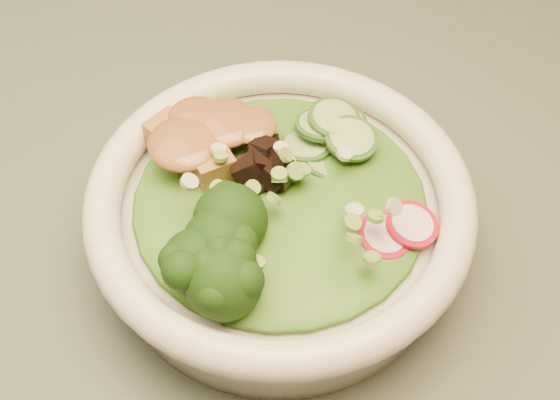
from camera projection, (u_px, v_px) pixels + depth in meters
name	position (u px, v px, depth m)	size (l,w,h in m)	color
salad_bowl	(280.00, 218.00, 0.53)	(0.26, 0.26, 0.07)	silver
lettuce_bed	(280.00, 199.00, 0.51)	(0.19, 0.19, 0.02)	#2C6014
broccoli_florets	(230.00, 251.00, 0.47)	(0.08, 0.07, 0.04)	black
radish_slices	(368.00, 235.00, 0.49)	(0.11, 0.04, 0.02)	maroon
cucumber_slices	(330.00, 130.00, 0.53)	(0.07, 0.07, 0.03)	#83AF61
mushroom_heap	(265.00, 179.00, 0.50)	(0.07, 0.07, 0.04)	black
tofu_cubes	(206.00, 149.00, 0.52)	(0.09, 0.06, 0.03)	olive
peanut_sauce	(204.00, 137.00, 0.51)	(0.07, 0.05, 0.02)	brown
scallion_garnish	(280.00, 177.00, 0.49)	(0.18, 0.18, 0.02)	olive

